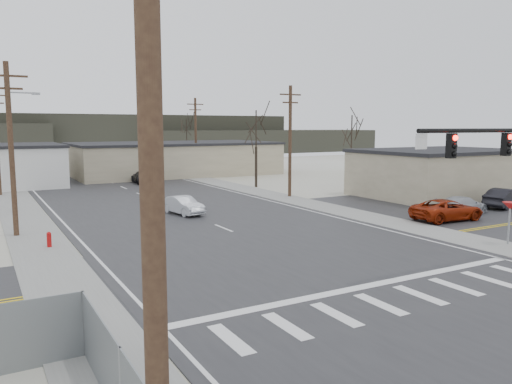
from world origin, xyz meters
TOP-DOWN VIEW (x-y plane):
  - ground at (0.00, 0.00)m, footprint 140.00×140.00m
  - main_road at (0.00, 15.00)m, footprint 18.00×110.00m
  - cross_road at (0.00, 0.00)m, footprint 90.00×10.00m
  - parking_lot at (20.00, 6.00)m, footprint 18.00×20.00m
  - sidewalk_left at (-10.60, 20.00)m, footprint 3.00×90.00m
  - sidewalk_right at (10.60, 20.00)m, footprint 3.00×90.00m
  - fire_hydrant at (-10.20, 8.00)m, footprint 0.24×0.24m
  - yield_sign at (11.50, -3.50)m, footprint 0.80×0.80m
  - building_right_far at (10.00, 44.00)m, footprint 26.30×14.30m
  - building_lot at (24.00, 12.00)m, footprint 14.30×10.30m
  - upole_left_a at (-11.50, -14.00)m, footprint 2.20×0.30m
  - upole_left_b at (-11.50, 12.00)m, footprint 2.20×0.30m
  - upole_right_a at (11.50, 18.00)m, footprint 2.20×0.30m
  - upole_right_b at (11.50, 40.00)m, footprint 2.20×0.30m
  - streetlight_main at (-10.80, 22.00)m, footprint 2.40×0.25m
  - tree_right_mid at (12.50, 26.00)m, footprint 3.74×3.74m
  - tree_right_far at (15.00, 52.00)m, footprint 3.52×3.52m
  - tree_lot at (22.00, 22.00)m, footprint 3.52×3.52m
  - hill_center at (15.00, 96.00)m, footprint 80.00×18.00m
  - hill_right at (50.00, 90.00)m, footprint 60.00×18.00m
  - sedan_crossing at (-0.38, 14.00)m, footprint 2.14×4.16m
  - car_far_a at (3.00, 35.10)m, footprint 2.30×4.94m
  - car_far_b at (-2.82, 60.60)m, footprint 3.01×4.43m
  - car_parked_red at (14.42, 2.96)m, footprint 5.34×2.80m
  - car_parked_dark_b at (22.82, 4.37)m, footprint 4.84×2.46m
  - car_parked_silver at (17.22, 3.97)m, footprint 4.75×2.40m

SIDE VIEW (x-z plane):
  - ground at x=0.00m, z-range 0.00..0.00m
  - parking_lot at x=20.00m, z-range 0.00..0.03m
  - cross_road at x=0.00m, z-range 0.00..0.04m
  - main_road at x=0.00m, z-range 0.00..0.05m
  - sidewalk_left at x=-10.60m, z-range 0.00..0.06m
  - sidewalk_right at x=10.60m, z-range 0.00..0.06m
  - fire_hydrant at x=-10.20m, z-range 0.02..0.89m
  - car_parked_silver at x=17.22m, z-range 0.03..1.36m
  - sedan_crossing at x=-0.38m, z-range 0.05..1.35m
  - car_far_a at x=3.00m, z-range 0.05..1.44m
  - car_far_b at x=-2.82m, z-range 0.05..1.45m
  - car_parked_red at x=14.42m, z-range 0.03..1.47m
  - car_parked_dark_b at x=22.82m, z-range 0.03..1.56m
  - yield_sign at x=11.50m, z-range 0.89..3.24m
  - building_right_far at x=10.00m, z-range 0.00..4.30m
  - building_lot at x=24.00m, z-range 0.01..4.31m
  - hill_right at x=50.00m, z-range 0.00..5.50m
  - hill_center at x=15.00m, z-range 0.00..9.00m
  - streetlight_main at x=-10.80m, z-range 0.59..9.59m
  - upole_left_a at x=-11.50m, z-range 0.22..10.22m
  - upole_left_b at x=-11.50m, z-range 0.22..10.22m
  - upole_right_a at x=11.50m, z-range 0.22..10.22m
  - upole_right_b at x=11.50m, z-range 0.22..10.22m
  - tree_right_far at x=15.00m, z-range 1.66..9.50m
  - tree_lot at x=22.00m, z-range 1.66..9.50m
  - tree_right_mid at x=12.50m, z-range 1.77..10.10m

